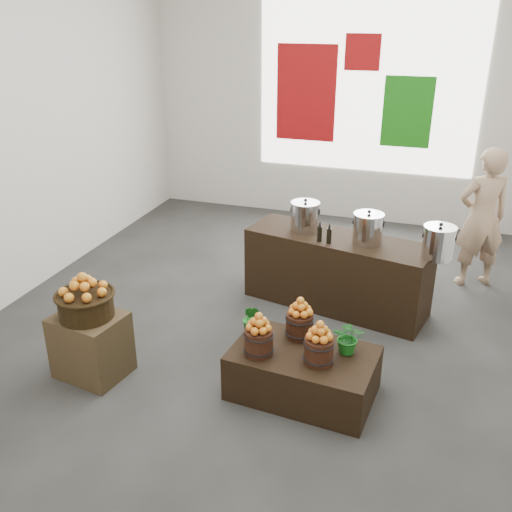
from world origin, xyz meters
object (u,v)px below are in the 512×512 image
(wicker_basket, at_px, (86,305))
(stock_pot_right, at_px, (438,243))
(stock_pot_left, at_px, (305,217))
(display_table, at_px, (303,373))
(shopper, at_px, (482,218))
(crate, at_px, (91,345))
(stock_pot_center, at_px, (368,230))
(counter, at_px, (336,272))

(wicker_basket, xyz_separation_m, stock_pot_right, (2.87, 1.76, 0.27))
(wicker_basket, height_order, stock_pot_left, stock_pot_left)
(display_table, bearing_deg, stock_pot_right, 61.35)
(shopper, bearing_deg, crate, 17.84)
(stock_pot_left, relative_size, stock_pot_center, 1.00)
(wicker_basket, bearing_deg, crate, 0.00)
(counter, relative_size, stock_pot_left, 6.47)
(display_table, relative_size, stock_pot_center, 3.91)
(display_table, bearing_deg, crate, -165.39)
(stock_pot_right, relative_size, shopper, 0.18)
(stock_pot_right, bearing_deg, shopper, 70.47)
(counter, distance_m, stock_pot_left, 0.70)
(display_table, distance_m, stock_pot_center, 1.80)
(counter, height_order, stock_pot_right, stock_pot_right)
(shopper, bearing_deg, display_table, 37.68)
(wicker_basket, bearing_deg, stock_pot_right, 31.54)
(counter, bearing_deg, crate, -120.34)
(stock_pot_center, distance_m, stock_pot_right, 0.73)
(stock_pot_left, xyz_separation_m, stock_pot_center, (0.71, -0.16, 0.00))
(stock_pot_left, distance_m, stock_pot_right, 1.45)
(stock_pot_left, distance_m, stock_pot_center, 0.73)
(wicker_basket, relative_size, stock_pot_right, 1.55)
(stock_pot_center, xyz_separation_m, shopper, (1.17, 1.13, -0.13))
(display_table, xyz_separation_m, shopper, (1.43, 2.74, 0.63))
(stock_pot_left, bearing_deg, crate, -124.88)
(stock_pot_left, relative_size, stock_pot_right, 1.00)
(crate, relative_size, stock_pot_center, 1.93)
(stock_pot_right, bearing_deg, counter, 167.44)
(display_table, height_order, shopper, shopper)
(wicker_basket, height_order, stock_pot_center, stock_pot_center)
(wicker_basket, distance_m, display_table, 1.98)
(crate, bearing_deg, wicker_basket, 0.00)
(crate, distance_m, shopper, 4.54)
(stock_pot_left, bearing_deg, shopper, 27.39)
(crate, xyz_separation_m, stock_pot_center, (2.16, 1.92, 0.67))
(stock_pot_right, bearing_deg, crate, -148.46)
(crate, distance_m, stock_pot_right, 3.43)
(counter, relative_size, stock_pot_center, 6.47)
(display_table, relative_size, counter, 0.60)
(display_table, relative_size, shopper, 0.72)
(display_table, distance_m, stock_pot_left, 1.98)
(crate, xyz_separation_m, shopper, (3.32, 3.05, 0.54))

